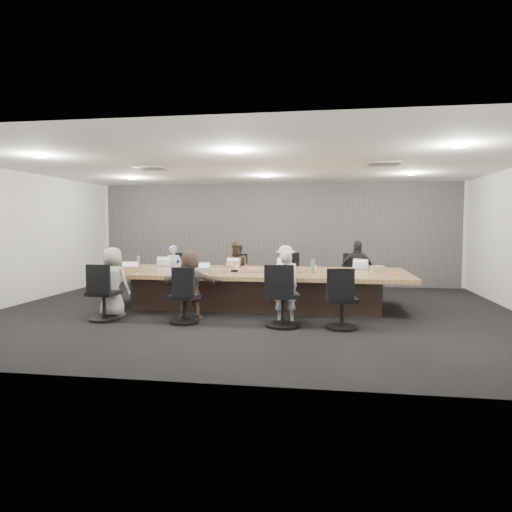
# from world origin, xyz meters

# --- Properties ---
(floor) EXTENTS (10.00, 8.00, 0.00)m
(floor) POSITION_xyz_m (0.00, 0.00, 0.00)
(floor) COLOR black
(floor) RESTS_ON ground
(ceiling) EXTENTS (10.00, 8.00, 0.00)m
(ceiling) POSITION_xyz_m (0.00, 0.00, 2.80)
(ceiling) COLOR white
(ceiling) RESTS_ON wall_back
(wall_back) EXTENTS (10.00, 0.00, 2.80)m
(wall_back) POSITION_xyz_m (0.00, 4.00, 1.40)
(wall_back) COLOR silver
(wall_back) RESTS_ON ground
(wall_front) EXTENTS (10.00, 0.00, 2.80)m
(wall_front) POSITION_xyz_m (0.00, -4.00, 1.40)
(wall_front) COLOR silver
(wall_front) RESTS_ON ground
(wall_left) EXTENTS (0.00, 8.00, 2.80)m
(wall_left) POSITION_xyz_m (-5.00, 0.00, 1.40)
(wall_left) COLOR silver
(wall_left) RESTS_ON ground
(curtain) EXTENTS (9.80, 0.04, 2.80)m
(curtain) POSITION_xyz_m (0.00, 3.92, 1.40)
(curtain) COLOR #5E5E5E
(curtain) RESTS_ON ground
(conference_table) EXTENTS (6.00, 2.20, 0.74)m
(conference_table) POSITION_xyz_m (0.00, 0.50, 0.40)
(conference_table) COLOR #302019
(conference_table) RESTS_ON ground
(chair_0) EXTENTS (0.59, 0.59, 0.75)m
(chair_0) POSITION_xyz_m (-2.23, 2.20, 0.37)
(chair_0) COLOR black
(chair_0) RESTS_ON ground
(chair_1) EXTENTS (0.64, 0.64, 0.74)m
(chair_1) POSITION_xyz_m (-0.64, 2.20, 0.37)
(chair_1) COLOR black
(chair_1) RESTS_ON ground
(chair_2) EXTENTS (0.68, 0.68, 0.79)m
(chair_2) POSITION_xyz_m (0.46, 2.20, 0.40)
(chair_2) COLOR black
(chair_2) RESTS_ON ground
(chair_3) EXTENTS (0.68, 0.68, 0.78)m
(chair_3) POSITION_xyz_m (2.08, 2.20, 0.39)
(chair_3) COLOR black
(chair_3) RESTS_ON ground
(chair_4) EXTENTS (0.59, 0.59, 0.81)m
(chair_4) POSITION_xyz_m (-2.45, -1.20, 0.40)
(chair_4) COLOR black
(chair_4) RESTS_ON ground
(chair_5) EXTENTS (0.61, 0.61, 0.76)m
(chair_5) POSITION_xyz_m (-0.99, -1.20, 0.38)
(chair_5) COLOR black
(chair_5) RESTS_ON ground
(chair_6) EXTENTS (0.70, 0.70, 0.87)m
(chair_6) POSITION_xyz_m (0.69, -1.20, 0.44)
(chair_6) COLOR black
(chair_6) RESTS_ON ground
(chair_7) EXTENTS (0.61, 0.61, 0.79)m
(chair_7) POSITION_xyz_m (1.65, -1.20, 0.40)
(chair_7) COLOR black
(chair_7) RESTS_ON ground
(person_0) EXTENTS (0.44, 0.30, 1.18)m
(person_0) POSITION_xyz_m (-2.23, 1.85, 0.59)
(person_0) COLOR #8CA8D5
(person_0) RESTS_ON ground
(laptop_0) EXTENTS (0.36, 0.27, 0.02)m
(laptop_0) POSITION_xyz_m (-2.23, 1.30, 0.75)
(laptop_0) COLOR #B2B2B7
(laptop_0) RESTS_ON conference_table
(person_1) EXTENTS (0.66, 0.54, 1.28)m
(person_1) POSITION_xyz_m (-0.64, 1.85, 0.64)
(person_1) COLOR #3C2D24
(person_1) RESTS_ON ground
(laptop_1) EXTENTS (0.35, 0.28, 0.02)m
(laptop_1) POSITION_xyz_m (-0.64, 1.30, 0.75)
(laptop_1) COLOR #8C6647
(laptop_1) RESTS_ON conference_table
(person_2) EXTENTS (0.82, 0.54, 1.20)m
(person_2) POSITION_xyz_m (0.46, 1.85, 0.60)
(person_2) COLOR #9EB8A3
(person_2) RESTS_ON ground
(laptop_2) EXTENTS (0.31, 0.23, 0.02)m
(laptop_2) POSITION_xyz_m (0.46, 1.30, 0.75)
(laptop_2) COLOR #B2B2B7
(laptop_2) RESTS_ON conference_table
(person_3) EXTENTS (0.78, 0.35, 1.32)m
(person_3) POSITION_xyz_m (2.08, 1.85, 0.66)
(person_3) COLOR #232326
(person_3) RESTS_ON ground
(laptop_3) EXTENTS (0.34, 0.26, 0.02)m
(laptop_3) POSITION_xyz_m (2.08, 1.30, 0.75)
(laptop_3) COLOR #B2B2B7
(laptop_3) RESTS_ON conference_table
(person_4) EXTENTS (0.66, 0.47, 1.27)m
(person_4) POSITION_xyz_m (-2.45, -0.85, 0.63)
(person_4) COLOR #979D96
(person_4) RESTS_ON ground
(laptop_4) EXTENTS (0.38, 0.29, 0.02)m
(laptop_4) POSITION_xyz_m (-2.45, -0.30, 0.75)
(laptop_4) COLOR #8C6647
(laptop_4) RESTS_ON conference_table
(person_5) EXTENTS (1.19, 0.53, 1.24)m
(person_5) POSITION_xyz_m (-0.99, -0.85, 0.62)
(person_5) COLOR brown
(person_5) RESTS_ON ground
(laptop_5) EXTENTS (0.35, 0.25, 0.02)m
(laptop_5) POSITION_xyz_m (-0.99, -0.30, 0.75)
(laptop_5) COLOR #B2B2B7
(laptop_5) RESTS_ON conference_table
(person_6) EXTENTS (0.51, 0.40, 1.23)m
(person_6) POSITION_xyz_m (0.69, -0.85, 0.61)
(person_6) COLOR #A4A3BA
(person_6) RESTS_ON ground
(laptop_6) EXTENTS (0.30, 0.21, 0.02)m
(laptop_6) POSITION_xyz_m (0.69, -0.30, 0.75)
(laptop_6) COLOR #B2B2B7
(laptop_6) RESTS_ON conference_table
(bottle_green_left) EXTENTS (0.08, 0.08, 0.27)m
(bottle_green_left) POSITION_xyz_m (-2.65, 0.76, 0.87)
(bottle_green_left) COLOR #418245
(bottle_green_left) RESTS_ON conference_table
(bottle_green_right) EXTENTS (0.09, 0.09, 0.28)m
(bottle_green_right) POSITION_xyz_m (1.14, 0.16, 0.88)
(bottle_green_right) COLOR #418245
(bottle_green_right) RESTS_ON conference_table
(bottle_clear) EXTENTS (0.07, 0.07, 0.22)m
(bottle_clear) POSITION_xyz_m (-1.61, 0.56, 0.85)
(bottle_clear) COLOR silver
(bottle_clear) RESTS_ON conference_table
(cup_white_far) EXTENTS (0.08, 0.08, 0.10)m
(cup_white_far) POSITION_xyz_m (-0.42, 0.56, 0.79)
(cup_white_far) COLOR white
(cup_white_far) RESTS_ON conference_table
(cup_white_near) EXTENTS (0.10, 0.10, 0.10)m
(cup_white_near) POSITION_xyz_m (1.16, 0.87, 0.79)
(cup_white_near) COLOR white
(cup_white_near) RESTS_ON conference_table
(mug_brown) EXTENTS (0.12, 0.12, 0.12)m
(mug_brown) POSITION_xyz_m (-2.65, 0.32, 0.80)
(mug_brown) COLOR brown
(mug_brown) RESTS_ON conference_table
(mic_left) EXTENTS (0.18, 0.14, 0.03)m
(mic_left) POSITION_xyz_m (-0.95, 0.09, 0.76)
(mic_left) COLOR black
(mic_left) RESTS_ON conference_table
(mic_right) EXTENTS (0.17, 0.12, 0.03)m
(mic_right) POSITION_xyz_m (0.39, 0.50, 0.76)
(mic_right) COLOR black
(mic_right) RESTS_ON conference_table
(stapler) EXTENTS (0.14, 0.05, 0.05)m
(stapler) POSITION_xyz_m (-0.40, 0.19, 0.77)
(stapler) COLOR black
(stapler) RESTS_ON conference_table
(canvas_bag) EXTENTS (0.29, 0.24, 0.13)m
(canvas_bag) POSITION_xyz_m (2.37, 0.48, 0.81)
(canvas_bag) COLOR #A59A85
(canvas_bag) RESTS_ON conference_table
(snack_packet) EXTENTS (0.19, 0.13, 0.04)m
(snack_packet) POSITION_xyz_m (2.65, 0.18, 0.76)
(snack_packet) COLOR orange
(snack_packet) RESTS_ON conference_table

